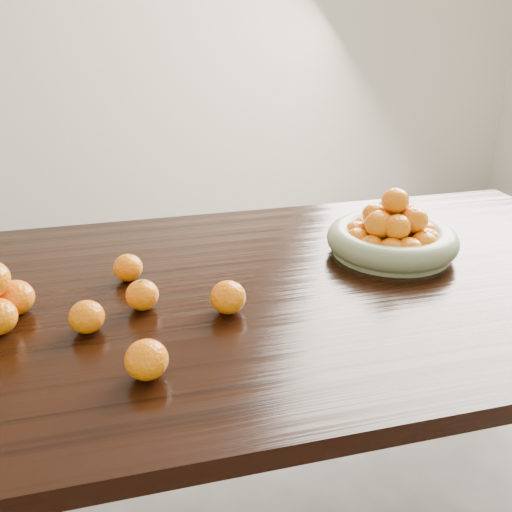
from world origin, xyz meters
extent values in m
cube|color=beige|center=(0.00, 2.50, 1.35)|extent=(5.00, 0.04, 2.70)
cube|color=black|center=(0.00, 0.00, 0.73)|extent=(2.00, 1.00, 0.04)
cube|color=black|center=(0.93, 0.43, 0.35)|extent=(0.08, 0.08, 0.71)
cylinder|color=gray|center=(0.40, 0.09, 0.76)|extent=(0.29, 0.29, 0.01)
torus|color=gray|center=(0.40, 0.09, 0.79)|extent=(0.32, 0.32, 0.06)
ellipsoid|color=orange|center=(0.49, 0.09, 0.80)|extent=(0.07, 0.07, 0.06)
ellipsoid|color=orange|center=(0.47, 0.13, 0.80)|extent=(0.07, 0.07, 0.06)
ellipsoid|color=orange|center=(0.44, 0.16, 0.79)|extent=(0.06, 0.06, 0.06)
ellipsoid|color=orange|center=(0.41, 0.18, 0.79)|extent=(0.06, 0.06, 0.06)
ellipsoid|color=orange|center=(0.36, 0.16, 0.79)|extent=(0.07, 0.07, 0.06)
ellipsoid|color=orange|center=(0.33, 0.14, 0.79)|extent=(0.06, 0.06, 0.06)
ellipsoid|color=orange|center=(0.31, 0.09, 0.79)|extent=(0.06, 0.06, 0.06)
ellipsoid|color=orange|center=(0.33, 0.05, 0.79)|extent=(0.06, 0.06, 0.06)
ellipsoid|color=orange|center=(0.36, 0.01, 0.79)|extent=(0.06, 0.06, 0.06)
ellipsoid|color=orange|center=(0.40, 0.00, 0.80)|extent=(0.07, 0.07, 0.06)
ellipsoid|color=orange|center=(0.45, 0.02, 0.80)|extent=(0.07, 0.07, 0.06)
ellipsoid|color=orange|center=(0.47, 0.05, 0.79)|extent=(0.06, 0.06, 0.06)
ellipsoid|color=orange|center=(0.41, 0.08, 0.79)|extent=(0.06, 0.06, 0.06)
ellipsoid|color=orange|center=(0.45, 0.11, 0.84)|extent=(0.06, 0.06, 0.06)
ellipsoid|color=orange|center=(0.41, 0.14, 0.84)|extent=(0.07, 0.07, 0.06)
ellipsoid|color=orange|center=(0.37, 0.13, 0.84)|extent=(0.06, 0.06, 0.06)
ellipsoid|color=orange|center=(0.35, 0.07, 0.84)|extent=(0.07, 0.07, 0.06)
ellipsoid|color=orange|center=(0.39, 0.04, 0.84)|extent=(0.06, 0.06, 0.06)
ellipsoid|color=orange|center=(0.44, 0.06, 0.84)|extent=(0.07, 0.07, 0.06)
ellipsoid|color=orange|center=(0.40, 0.09, 0.89)|extent=(0.07, 0.07, 0.06)
ellipsoid|color=orange|center=(-0.47, 0.00, 0.78)|extent=(0.08, 0.08, 0.07)
ellipsoid|color=orange|center=(-0.22, -0.04, 0.78)|extent=(0.07, 0.07, 0.06)
ellipsoid|color=orange|center=(-0.23, -0.29, 0.78)|extent=(0.07, 0.07, 0.07)
ellipsoid|color=orange|center=(-0.05, -0.10, 0.78)|extent=(0.07, 0.07, 0.07)
ellipsoid|color=orange|center=(-0.24, 0.10, 0.78)|extent=(0.07, 0.07, 0.06)
ellipsoid|color=orange|center=(-0.33, -0.11, 0.78)|extent=(0.07, 0.07, 0.06)
camera|label=1|loc=(-0.25, -1.09, 1.31)|focal=40.00mm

